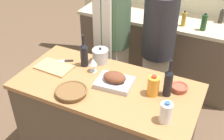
# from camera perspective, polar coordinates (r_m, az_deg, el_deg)

# --- Properties ---
(kitchen_island) EXTENTS (1.59, 0.78, 0.88)m
(kitchen_island) POSITION_cam_1_polar(r_m,az_deg,el_deg) (2.69, -1.11, -10.49)
(kitchen_island) COLOR brown
(kitchen_island) RESTS_ON ground_plane
(back_counter) EXTENTS (2.04, 0.60, 0.93)m
(back_counter) POSITION_cam_1_polar(r_m,az_deg,el_deg) (3.79, 9.10, 4.16)
(back_counter) COLOR brown
(back_counter) RESTS_ON ground_plane
(roasting_pan) EXTENTS (0.32, 0.26, 0.12)m
(roasting_pan) POSITION_cam_1_polar(r_m,az_deg,el_deg) (2.37, 0.51, -2.13)
(roasting_pan) COLOR #BCBCC1
(roasting_pan) RESTS_ON kitchen_island
(wicker_basket) EXTENTS (0.27, 0.27, 0.05)m
(wicker_basket) POSITION_cam_1_polar(r_m,az_deg,el_deg) (2.31, -8.26, -4.35)
(wicker_basket) COLOR brown
(wicker_basket) RESTS_ON kitchen_island
(cutting_board) EXTENTS (0.34, 0.22, 0.02)m
(cutting_board) POSITION_cam_1_polar(r_m,az_deg,el_deg) (2.66, -11.69, 0.57)
(cutting_board) COLOR tan
(cutting_board) RESTS_ON kitchen_island
(stock_pot) EXTENTS (0.15, 0.15, 0.16)m
(stock_pot) POSITION_cam_1_polar(r_m,az_deg,el_deg) (2.67, -2.38, 2.90)
(stock_pot) COLOR #B7B7BC
(stock_pot) RESTS_ON kitchen_island
(mixing_bowl) EXTENTS (0.14, 0.14, 0.05)m
(mixing_bowl) POSITION_cam_1_polar(r_m,az_deg,el_deg) (2.39, 13.51, -3.49)
(mixing_bowl) COLOR #A84C38
(mixing_bowl) RESTS_ON kitchen_island
(juice_jug) EXTENTS (0.10, 0.10, 0.18)m
(juice_jug) POSITION_cam_1_polar(r_m,az_deg,el_deg) (2.27, 8.39, -3.20)
(juice_jug) COLOR orange
(juice_jug) RESTS_ON kitchen_island
(milk_jug) EXTENTS (0.09, 0.09, 0.18)m
(milk_jug) POSITION_cam_1_polar(r_m,az_deg,el_deg) (2.05, 10.93, -8.51)
(milk_jug) COLOR white
(milk_jug) RESTS_ON kitchen_island
(wine_bottle_green) EXTENTS (0.07, 0.07, 0.32)m
(wine_bottle_green) POSITION_cam_1_polar(r_m,az_deg,el_deg) (2.60, -5.71, 3.29)
(wine_bottle_green) COLOR black
(wine_bottle_green) RESTS_ON kitchen_island
(wine_bottle_dark) EXTENTS (0.07, 0.07, 0.33)m
(wine_bottle_dark) POSITION_cam_1_polar(r_m,az_deg,el_deg) (2.26, 11.36, -2.35)
(wine_bottle_dark) COLOR black
(wine_bottle_dark) RESTS_ON kitchen_island
(wine_glass_left) EXTENTS (0.07, 0.07, 0.13)m
(wine_glass_left) POSITION_cam_1_polar(r_m,az_deg,el_deg) (2.52, -3.87, 1.58)
(wine_glass_left) COLOR silver
(wine_glass_left) RESTS_ON kitchen_island
(knife_chef) EXTENTS (0.21, 0.13, 0.01)m
(knife_chef) POSITION_cam_1_polar(r_m,az_deg,el_deg) (2.75, -9.98, 1.83)
(knife_chef) COLOR #B7B7BC
(knife_chef) RESTS_ON kitchen_island
(condiment_bottle_tall) EXTENTS (0.05, 0.05, 0.17)m
(condiment_bottle_tall) POSITION_cam_1_polar(r_m,az_deg,el_deg) (3.58, 21.32, 10.04)
(condiment_bottle_tall) COLOR #332D28
(condiment_bottle_tall) RESTS_ON back_counter
(condiment_bottle_short) EXTENTS (0.05, 0.05, 0.18)m
(condiment_bottle_short) POSITION_cam_1_polar(r_m,az_deg,el_deg) (3.37, 14.39, 9.98)
(condiment_bottle_short) COLOR #B28E2D
(condiment_bottle_short) RESTS_ON back_counter
(condiment_bottle_extra) EXTENTS (0.06, 0.06, 0.20)m
(condiment_bottle_extra) POSITION_cam_1_polar(r_m,az_deg,el_deg) (3.32, 18.18, 9.15)
(condiment_bottle_extra) COLOR #234C28
(condiment_bottle_extra) RESTS_ON back_counter
(person_cook_aproned) EXTENTS (0.37, 0.39, 1.71)m
(person_cook_aproned) POSITION_cam_1_polar(r_m,az_deg,el_deg) (3.08, 0.31, 7.30)
(person_cook_aproned) COLOR beige
(person_cook_aproned) RESTS_ON ground_plane
(person_cook_guest) EXTENTS (0.34, 0.34, 1.63)m
(person_cook_guest) POSITION_cam_1_polar(r_m,az_deg,el_deg) (2.99, 9.35, 5.08)
(person_cook_guest) COLOR beige
(person_cook_guest) RESTS_ON ground_plane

